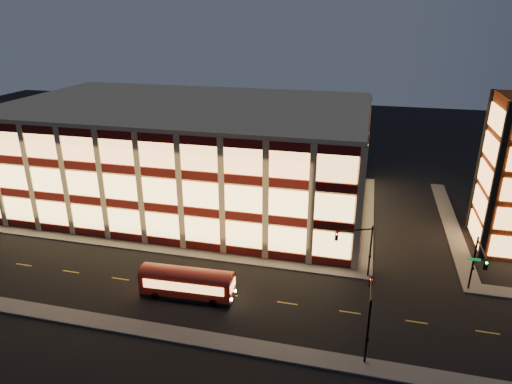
# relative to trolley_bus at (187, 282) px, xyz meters

# --- Properties ---
(ground) EXTENTS (200.00, 200.00, 0.00)m
(ground) POSITION_rel_trolley_bus_xyz_m (-6.20, 7.32, -1.73)
(ground) COLOR black
(ground) RESTS_ON ground
(sidewalk_office_south) EXTENTS (54.00, 2.00, 0.15)m
(sidewalk_office_south) POSITION_rel_trolley_bus_xyz_m (-9.20, 8.32, -1.66)
(sidewalk_office_south) COLOR #514F4C
(sidewalk_office_south) RESTS_ON ground
(sidewalk_office_east) EXTENTS (2.00, 30.00, 0.15)m
(sidewalk_office_east) POSITION_rel_trolley_bus_xyz_m (16.80, 24.32, -1.66)
(sidewalk_office_east) COLOR #514F4C
(sidewalk_office_east) RESTS_ON ground
(sidewalk_tower_west) EXTENTS (2.00, 30.00, 0.15)m
(sidewalk_tower_west) POSITION_rel_trolley_bus_xyz_m (27.80, 24.32, -1.66)
(sidewalk_tower_west) COLOR #514F4C
(sidewalk_tower_west) RESTS_ON ground
(sidewalk_near) EXTENTS (100.00, 2.00, 0.15)m
(sidewalk_near) POSITION_rel_trolley_bus_xyz_m (-6.20, -5.68, -1.66)
(sidewalk_near) COLOR #514F4C
(sidewalk_near) RESTS_ON ground
(office_building) EXTENTS (50.45, 30.45, 14.50)m
(office_building) POSITION_rel_trolley_bus_xyz_m (-9.12, 24.23, 5.51)
(office_building) COLOR tan
(office_building) RESTS_ON ground
(traffic_signal_far) EXTENTS (3.79, 1.87, 6.00)m
(traffic_signal_far) POSITION_rel_trolley_bus_xyz_m (16.01, 7.55, 2.38)
(traffic_signal_far) COLOR black
(traffic_signal_far) RESTS_ON ground
(traffic_signal_right) EXTENTS (1.20, 4.37, 6.00)m
(traffic_signal_right) POSITION_rel_trolley_bus_xyz_m (27.30, 6.69, 2.37)
(traffic_signal_right) COLOR black
(traffic_signal_right) RESTS_ON ground
(traffic_signal_near) EXTENTS (0.32, 4.45, 6.00)m
(traffic_signal_near) POSITION_rel_trolley_bus_xyz_m (17.30, -3.71, 2.39)
(traffic_signal_near) COLOR black
(traffic_signal_near) RESTS_ON ground
(trolley_bus) EXTENTS (9.33, 2.76, 3.13)m
(trolley_bus) POSITION_rel_trolley_bus_xyz_m (0.00, 0.00, 0.00)
(trolley_bus) COLOR #9E1508
(trolley_bus) RESTS_ON ground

